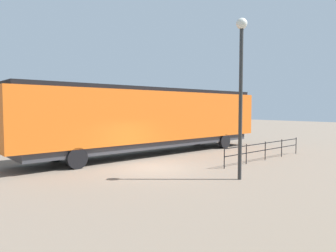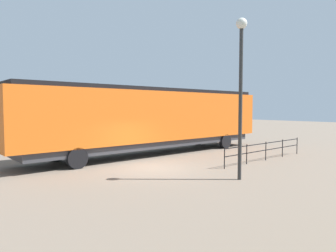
{
  "view_description": "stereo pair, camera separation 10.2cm",
  "coord_description": "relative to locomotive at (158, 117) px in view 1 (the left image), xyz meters",
  "views": [
    {
      "loc": [
        12.28,
        -9.74,
        3.13
      ],
      "look_at": [
        1.3,
        -0.1,
        2.25
      ],
      "focal_mm": 32.63,
      "sensor_mm": 36.0,
      "label": 1
    },
    {
      "loc": [
        12.35,
        -9.67,
        3.13
      ],
      "look_at": [
        1.3,
        -0.1,
        2.25
      ],
      "focal_mm": 32.63,
      "sensor_mm": 36.0,
      "label": 2
    }
  ],
  "objects": [
    {
      "name": "ground_plane",
      "position": [
        3.82,
        -3.53,
        -2.46
      ],
      "size": [
        120.0,
        120.0,
        0.0
      ],
      "primitive_type": "plane",
      "color": "#756656"
    },
    {
      "name": "locomotive",
      "position": [
        0.0,
        0.0,
        0.0
      ],
      "size": [
        3.16,
        18.7,
        4.41
      ],
      "color": "orange",
      "rests_on": "ground_plane"
    },
    {
      "name": "lamp_post",
      "position": [
        8.29,
        -2.25,
        2.13
      ],
      "size": [
        0.47,
        0.47,
        6.92
      ],
      "color": "#2D2D2D",
      "rests_on": "ground_plane"
    },
    {
      "name": "platform_fence",
      "position": [
        6.38,
        2.98,
        -1.74
      ],
      "size": [
        0.05,
        7.8,
        1.11
      ],
      "color": "black",
      "rests_on": "ground_plane"
    }
  ]
}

